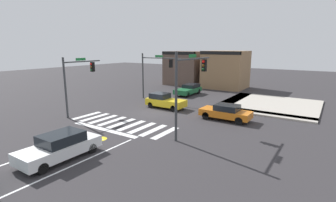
{
  "coord_description": "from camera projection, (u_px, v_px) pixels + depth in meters",
  "views": [
    {
      "loc": [
        14.77,
        -19.6,
        6.39
      ],
      "look_at": [
        1.38,
        0.59,
        1.2
      ],
      "focal_mm": 27.05,
      "sensor_mm": 36.0,
      "label": 1
    }
  ],
  "objects": [
    {
      "name": "ground_plane",
      "position": [
        153.0,
        112.0,
        25.29
      ],
      "size": [
        120.0,
        120.0,
        0.0
      ],
      "primitive_type": "plane",
      "color": "#302D30"
    },
    {
      "name": "crosswalk_near",
      "position": [
        122.0,
        123.0,
        21.62
      ],
      "size": [
        9.56,
        3.2,
        0.01
      ],
      "color": "silver",
      "rests_on": "ground_plane"
    },
    {
      "name": "lane_markings",
      "position": [
        34.0,
        162.0,
        14.33
      ],
      "size": [
        6.8,
        24.25,
        0.01
      ],
      "color": "white",
      "rests_on": "ground_plane"
    },
    {
      "name": "bike_detector_marking",
      "position": [
        100.0,
        139.0,
        17.94
      ],
      "size": [
        0.93,
        0.93,
        0.01
      ],
      "color": "yellow",
      "rests_on": "ground_plane"
    },
    {
      "name": "curb_corner_northeast",
      "position": [
        264.0,
        104.0,
        28.36
      ],
      "size": [
        10.0,
        10.6,
        0.15
      ],
      "color": "#B2AA9E",
      "rests_on": "ground_plane"
    },
    {
      "name": "storefront_row",
      "position": [
        205.0,
        69.0,
        41.78
      ],
      "size": [
        13.35,
        5.69,
        5.79
      ],
      "color": "brown",
      "rests_on": "ground_plane"
    },
    {
      "name": "traffic_signal_northwest",
      "position": [
        155.0,
        68.0,
        30.43
      ],
      "size": [
        5.62,
        0.32,
        5.65
      ],
      "color": "#383A3D",
      "rests_on": "ground_plane"
    },
    {
      "name": "traffic_signal_southeast",
      "position": [
        189.0,
        79.0,
        18.18
      ],
      "size": [
        0.32,
        5.07,
        6.11
      ],
      "rotation": [
        0.0,
        0.0,
        1.57
      ],
      "color": "#383A3D",
      "rests_on": "ground_plane"
    },
    {
      "name": "traffic_signal_southwest",
      "position": [
        78.0,
        76.0,
        23.69
      ],
      "size": [
        0.32,
        4.23,
        5.5
      ],
      "rotation": [
        0.0,
        0.0,
        1.57
      ],
      "color": "#383A3D",
      "rests_on": "ground_plane"
    },
    {
      "name": "car_white",
      "position": [
        60.0,
        146.0,
        14.63
      ],
      "size": [
        1.91,
        4.66,
        1.52
      ],
      "rotation": [
        0.0,
        0.0,
        1.57
      ],
      "color": "white",
      "rests_on": "ground_plane"
    },
    {
      "name": "car_green",
      "position": [
        189.0,
        89.0,
        34.55
      ],
      "size": [
        1.93,
        4.59,
        1.35
      ],
      "rotation": [
        0.0,
        0.0,
        -1.57
      ],
      "color": "#1E6638",
      "rests_on": "ground_plane"
    },
    {
      "name": "car_yellow",
      "position": [
        165.0,
        101.0,
        26.95
      ],
      "size": [
        4.23,
        1.81,
        1.55
      ],
      "color": "gold",
      "rests_on": "ground_plane"
    },
    {
      "name": "car_orange",
      "position": [
        226.0,
        112.0,
        22.49
      ],
      "size": [
        4.44,
        1.83,
        1.4
      ],
      "color": "orange",
      "rests_on": "ground_plane"
    }
  ]
}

